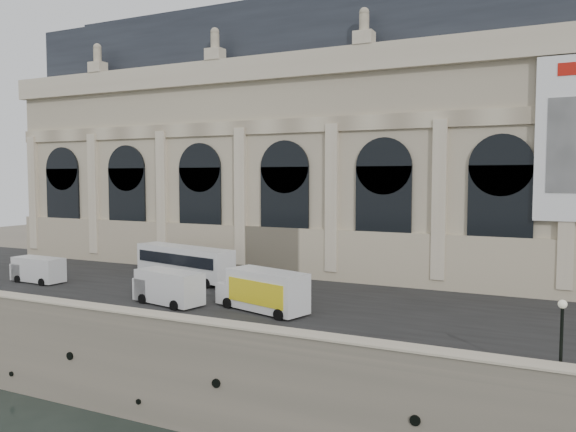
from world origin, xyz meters
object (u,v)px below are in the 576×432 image
van_c (268,286)px  bus_left (184,262)px  box_truck (263,291)px  lamp_right (561,342)px  van_a (36,270)px  van_b (166,287)px

van_c → bus_left: bearing=161.5°
box_truck → lamp_right: bearing=-18.8°
van_a → van_c: 23.47m
van_c → box_truck: bearing=-68.0°
van_b → van_a: bearing=173.1°
bus_left → box_truck: bus_left is taller
bus_left → van_b: bus_left is taller
bus_left → van_b: bearing=-62.5°
van_b → van_c: van_b is taller
van_a → lamp_right: 45.37m
van_c → lamp_right: lamp_right is taller
van_b → lamp_right: (27.91, -5.62, 0.69)m
van_a → van_b: bearing=-6.9°
box_truck → lamp_right: size_ratio=1.95×
bus_left → van_a: (-12.36, -6.49, -0.65)m
bus_left → van_c: 11.56m
van_b → box_truck: (8.00, 1.17, 0.19)m
box_truck → van_c: bearing=112.0°
van_c → lamp_right: (21.41, -10.48, 0.93)m
bus_left → van_a: 13.98m
van_a → box_truck: (24.80, -0.86, 0.33)m
van_c → box_truck: 4.01m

